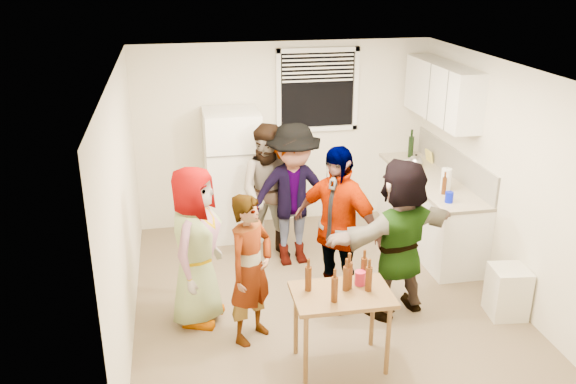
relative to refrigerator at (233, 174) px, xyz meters
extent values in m
cube|color=white|center=(0.00, 0.00, 0.00)|extent=(0.70, 0.70, 1.70)
cube|color=white|center=(2.45, -0.73, -0.42)|extent=(0.60, 2.20, 0.86)
cube|color=beige|center=(2.45, -0.73, 0.03)|extent=(0.64, 2.22, 0.04)
cube|color=beige|center=(2.74, -0.73, 0.23)|extent=(0.03, 2.20, 0.36)
cube|color=white|center=(2.58, -0.53, 1.10)|extent=(0.34, 1.60, 0.70)
cylinder|color=white|center=(2.43, -1.18, 0.05)|extent=(0.12, 0.12, 0.27)
cylinder|color=black|center=(2.50, 0.13, 0.05)|extent=(0.07, 0.07, 0.29)
cylinder|color=#47230C|center=(2.35, -1.31, 0.05)|extent=(0.05, 0.05, 0.21)
cylinder|color=#0310C6|center=(2.30, -1.56, 0.05)|extent=(0.09, 0.09, 0.12)
cube|color=#F2DE58|center=(2.67, -0.11, 0.13)|extent=(0.02, 0.19, 0.16)
cube|color=silver|center=(2.56, -2.54, -0.60)|extent=(0.41, 0.41, 0.54)
cylinder|color=#47230C|center=(0.72, -2.94, -0.11)|extent=(0.07, 0.07, 0.26)
cylinder|color=#B11D38|center=(0.84, -2.90, -0.11)|extent=(0.10, 0.10, 0.13)
imported|color=#959595|center=(-0.59, -2.01, -0.85)|extent=(1.85, 1.41, 0.53)
imported|color=#141933|center=(-0.09, -2.44, -0.85)|extent=(1.42, 1.48, 0.36)
imported|color=brown|center=(0.39, -0.74, -0.85)|extent=(1.30, 1.86, 0.64)
imported|color=#3B3A3F|center=(0.62, -0.95, -0.85)|extent=(1.27, 1.84, 0.65)
imported|color=black|center=(0.86, -1.98, -0.85)|extent=(2.03, 1.96, 0.43)
imported|color=#C46239|center=(1.46, -2.25, -0.85)|extent=(2.03, 2.11, 0.50)
camera|label=1|loc=(-0.71, -7.53, 2.65)|focal=38.00mm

